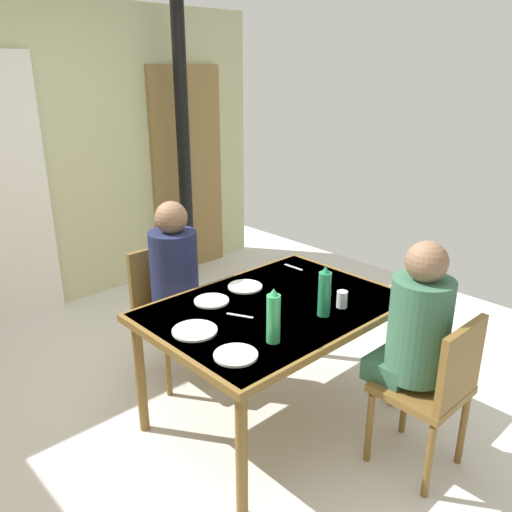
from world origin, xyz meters
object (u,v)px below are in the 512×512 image
Objects in this scene: water_bottle_green_near at (273,317)px; water_bottle_green_far at (324,293)px; chair_near_diner at (435,387)px; person_near_diner at (417,326)px; dining_table at (274,316)px; chair_far_diner at (166,305)px; person_far_diner at (175,270)px.

water_bottle_green_near is 1.00× the size of water_bottle_green_far.
person_near_diner is at bearing 90.00° from chair_near_diner.
dining_table is 1.81× the size of person_near_diner.
water_bottle_green_far is (0.27, -1.11, 0.37)m from chair_far_diner.
person_near_diner is at bearing -68.97° from dining_table.
person_near_diner is 2.78× the size of water_bottle_green_near.
person_near_diner reaches higher than chair_near_diner.
water_bottle_green_far is at bearing 105.42° from person_far_diner.
person_near_diner reaches higher than dining_table.
person_near_diner is 0.71m from water_bottle_green_near.
dining_table is 5.02× the size of water_bottle_green_near.
chair_near_diner reaches higher than dining_table.
person_near_diner is 1.49m from person_far_diner.
dining_table is at bearing 111.51° from water_bottle_green_far.
person_near_diner is at bearing 107.13° from person_far_diner.
water_bottle_green_near is (-0.56, 0.57, 0.37)m from chair_near_diner.
water_bottle_green_far reaches higher than chair_near_diner.
chair_near_diner is (0.27, -0.85, -0.17)m from dining_table.
water_bottle_green_near is 0.40m from water_bottle_green_far.
dining_table is at bearing 103.05° from person_far_diner.
person_far_diner is 1.00m from water_bottle_green_near.
person_near_diner is 2.78× the size of water_bottle_green_far.
water_bottle_green_far is at bearing -68.49° from dining_table.
water_bottle_green_far is (-0.17, 0.45, 0.08)m from person_near_diner.
person_near_diner and person_far_diner have the same top height.
water_bottle_green_far is at bearing 110.75° from person_near_diner.
chair_near_diner is 3.14× the size of water_bottle_green_far.
water_bottle_green_far is at bearing 106.19° from chair_near_diner.
water_bottle_green_far is (0.27, -0.97, 0.08)m from person_far_diner.
person_near_diner is at bearing -37.23° from water_bottle_green_near.
dining_table is 1.60× the size of chair_far_diner.
dining_table is 0.45m from water_bottle_green_near.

